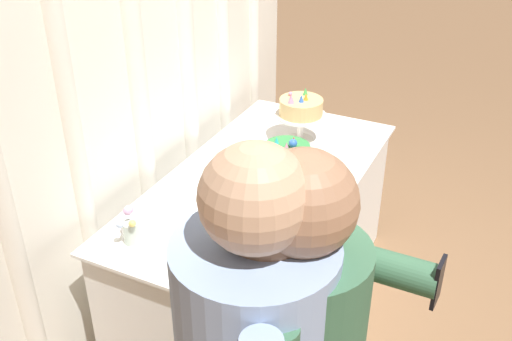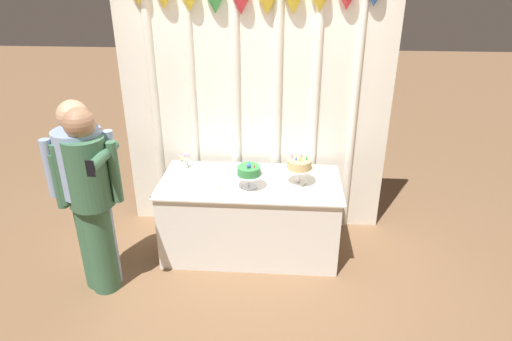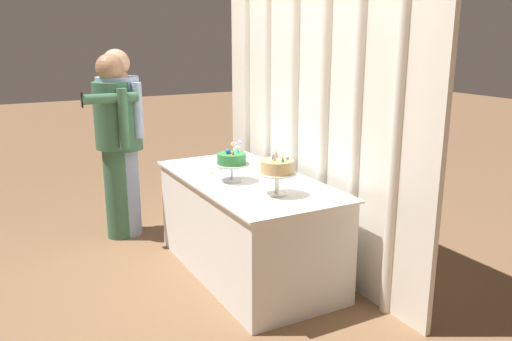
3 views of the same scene
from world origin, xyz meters
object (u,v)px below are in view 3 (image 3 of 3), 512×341
object	(u,v)px
cake_display_nearleft	(232,161)
tealight_near_left	(210,172)
flower_vase	(237,149)
tealight_far_left	(220,169)
guest_man_pink_jacket	(121,136)
guest_girl_blue_dress	(121,147)
cake_display_nearright	(277,169)
guest_man_dark_suit	(115,139)
cake_table	(247,226)

from	to	relation	value
cake_display_nearleft	tealight_near_left	xyz separation A→B (m)	(-0.27, -0.05, -0.14)
flower_vase	tealight_far_left	distance (m)	0.47
flower_vase	tealight_near_left	size ratio (longest dim) A/B	3.21
guest_man_pink_jacket	guest_girl_blue_dress	world-z (taller)	guest_man_pink_jacket
cake_display_nearright	cake_display_nearleft	bearing A→B (deg)	-165.29
flower_vase	guest_girl_blue_dress	bearing A→B (deg)	-123.27
flower_vase	cake_display_nearleft	bearing A→B (deg)	-29.54
guest_girl_blue_dress	guest_man_dark_suit	bearing A→B (deg)	-64.52
cake_display_nearright	tealight_near_left	world-z (taller)	cake_display_nearright
cake_display_nearright	tealight_near_left	bearing A→B (deg)	-166.59
cake_display_nearright	guest_man_pink_jacket	bearing A→B (deg)	-161.12
cake_display_nearright	flower_vase	size ratio (longest dim) A/B	1.84
tealight_near_left	tealight_far_left	bearing A→B (deg)	122.49
tealight_near_left	guest_man_dark_suit	size ratio (longest dim) A/B	0.03
guest_man_pink_jacket	guest_girl_blue_dress	distance (m)	0.10
tealight_far_left	tealight_near_left	distance (m)	0.13
tealight_near_left	guest_man_pink_jacket	world-z (taller)	guest_man_pink_jacket
guest_man_pink_jacket	tealight_near_left	bearing A→B (deg)	22.53
cake_table	tealight_far_left	size ratio (longest dim) A/B	37.06
cake_display_nearright	tealight_far_left	xyz separation A→B (m)	(-0.79, -0.06, -0.17)
cake_display_nearright	tealight_far_left	distance (m)	0.81
flower_vase	guest_man_dark_suit	distance (m)	1.09
cake_display_nearright	tealight_near_left	size ratio (longest dim) A/B	5.89
cake_display_nearleft	guest_man_dark_suit	bearing A→B (deg)	-155.53
tealight_near_left	cake_display_nearright	bearing A→B (deg)	13.41
cake_display_nearright	flower_vase	world-z (taller)	cake_display_nearright
tealight_far_left	flower_vase	bearing A→B (deg)	135.83
cake_display_nearleft	guest_man_pink_jacket	distance (m)	1.38
tealight_near_left	guest_girl_blue_dress	size ratio (longest dim) A/B	0.03
cake_display_nearleft	tealight_near_left	bearing A→B (deg)	-168.78
guest_man_pink_jacket	guest_man_dark_suit	world-z (taller)	guest_man_pink_jacket
cake_table	cake_display_nearleft	distance (m)	0.55
cake_table	cake_display_nearleft	size ratio (longest dim) A/B	6.27
cake_table	guest_man_dark_suit	world-z (taller)	guest_man_dark_suit
cake_table	guest_man_dark_suit	xyz separation A→B (m)	(-1.22, -0.68, 0.53)
flower_vase	guest_man_dark_suit	xyz separation A→B (m)	(-0.54, -0.94, 0.09)
cake_display_nearleft	tealight_far_left	bearing A→B (deg)	170.56
tealight_near_left	guest_man_dark_suit	world-z (taller)	guest_man_dark_suit
cake_display_nearleft	guest_man_pink_jacket	size ratio (longest dim) A/B	0.16
flower_vase	guest_man_dark_suit	size ratio (longest dim) A/B	0.09
cake_display_nearright	tealight_far_left	bearing A→B (deg)	-175.53
tealight_far_left	cake_display_nearright	bearing A→B (deg)	4.47
guest_man_dark_suit	tealight_near_left	bearing A→B (deg)	27.83
flower_vase	guest_girl_blue_dress	distance (m)	1.04
guest_man_pink_jacket	guest_man_dark_suit	bearing A→B (deg)	-44.21
cake_table	flower_vase	size ratio (longest dim) A/B	10.86
cake_display_nearleft	flower_vase	bearing A→B (deg)	150.46
flower_vase	tealight_near_left	world-z (taller)	flower_vase
cake_display_nearright	flower_vase	bearing A→B (deg)	166.78
cake_display_nearleft	cake_table	bearing A→B (deg)	89.80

